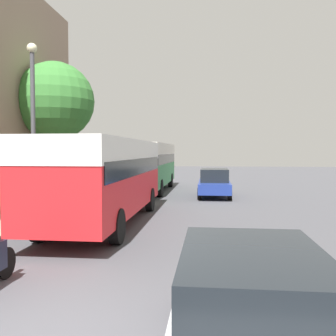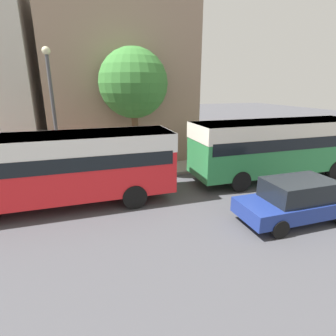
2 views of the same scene
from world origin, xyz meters
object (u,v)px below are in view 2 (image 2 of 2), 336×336
bus_following (279,142)px  pedestrian_near_curb (93,157)px  bus_lead (55,161)px  car_far_curb (297,200)px

bus_following → pedestrian_near_curb: bearing=-109.9°
bus_lead → car_far_curb: bus_lead is taller
bus_lead → bus_following: (-0.25, 10.90, 0.05)m
bus_following → car_far_curb: 5.05m
bus_lead → car_far_curb: 9.34m
bus_following → pedestrian_near_curb: 10.03m
bus_following → car_far_curb: bearing=-30.9°
car_far_curb → pedestrian_near_curb: 10.26m
pedestrian_near_curb → bus_lead: bearing=-22.4°
bus_lead → pedestrian_near_curb: bus_lead is taller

